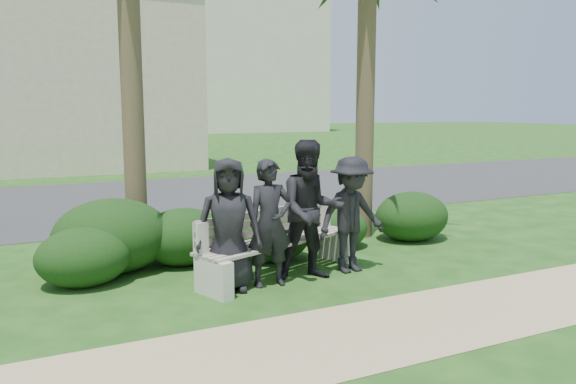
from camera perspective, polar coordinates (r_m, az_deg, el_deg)
name	(u,v)px	position (r m, az deg, el deg)	size (l,w,h in m)	color
ground	(321,279)	(7.61, 3.37, -8.83)	(160.00, 160.00, 0.00)	#174313
footpath	(405,325)	(6.20, 11.78, -13.06)	(30.00, 1.60, 0.01)	tan
asphalt_street	(170,197)	(14.94, -11.87, -0.51)	(160.00, 8.00, 0.01)	#2D2D30
stucco_bldg_right	(80,75)	(24.51, -20.36, 11.11)	(8.40, 8.40, 7.30)	#B7AD89
hotel_tower	(185,6)	(64.77, -10.43, 18.08)	(26.00, 18.00, 37.30)	beige
park_bench	(280,247)	(7.68, -0.80, -5.60)	(2.68, 1.38, 0.88)	gray
man_a	(229,225)	(7.01, -6.05, -3.32)	(0.81, 0.53, 1.67)	black
man_b	(270,223)	(7.16, -1.84, -3.18)	(0.60, 0.39, 1.63)	black
man_c	(311,210)	(7.42, 2.34, -1.87)	(0.91, 0.71, 1.86)	black
man_d	(351,215)	(7.82, 6.44, -2.31)	(1.04, 0.60, 1.62)	black
hedge_a	(83,255)	(7.74, -20.09, -6.05)	(1.19, 0.99, 0.78)	black
hedge_b	(112,234)	(8.24, -17.47, -4.07)	(1.63, 1.34, 1.06)	black
hedge_c	(183,235)	(8.40, -10.61, -4.32)	(1.30, 1.08, 0.85)	black
hedge_d	(273,235)	(8.47, -1.55, -4.40)	(1.16, 0.96, 0.76)	black
hedge_e	(338,228)	(9.26, 5.09, -3.63)	(1.02, 0.84, 0.67)	black
hedge_f	(412,215)	(10.02, 12.47, -2.29)	(1.33, 1.10, 0.87)	black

